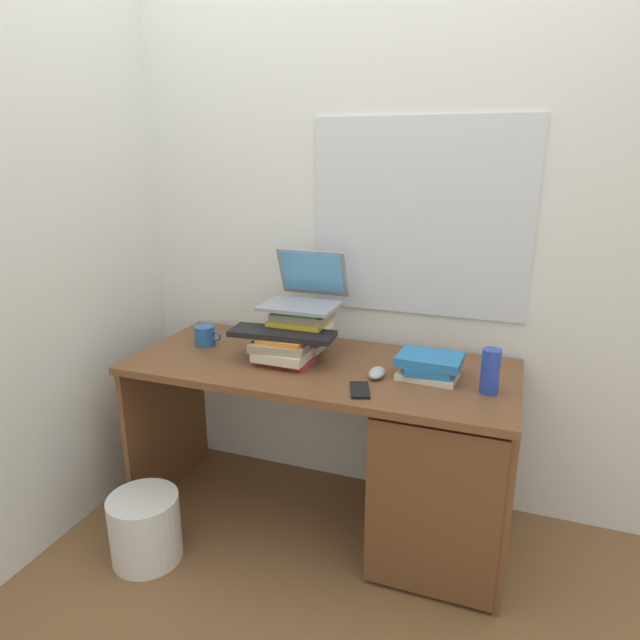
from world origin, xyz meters
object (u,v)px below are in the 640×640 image
Objects in this scene: book_stack_tall at (301,329)px; mug at (205,336)px; cell_phone at (360,390)px; desk at (412,457)px; keyboard at (282,334)px; book_stack_side at (429,365)px; wastebasket at (145,528)px; computer_mouse at (377,373)px; water_bottle at (490,371)px; book_stack_keyboard_riser at (283,349)px; laptop at (305,292)px.

book_stack_tall is 1.96× the size of mug.
mug is 0.81m from cell_phone.
desk is 0.70m from keyboard.
keyboard is 0.41m from mug.
book_stack_side is 0.89× the size of wastebasket.
computer_mouse reaches higher than cell_phone.
wastebasket is (-0.44, -0.54, -0.70)m from book_stack_tall.
water_bottle is (0.26, -0.03, 0.41)m from desk.
water_bottle is at bearing -17.87° from book_stack_side.
book_stack_keyboard_riser is 1.01× the size of book_stack_side.
book_stack_keyboard_riser is 0.58m from book_stack_side.
water_bottle reaches higher than keyboard.
mug is (-0.80, 0.10, 0.03)m from computer_mouse.
desk reaches higher than wastebasket.
keyboard is 0.80m from water_bottle.
water_bottle reaches higher than mug.
laptop is (-0.55, 0.13, 0.21)m from book_stack_side.
laptop is 0.48m from computer_mouse.
laptop is at bearing 151.19° from computer_mouse.
computer_mouse is at bearing -166.69° from desk.
book_stack_tall reaches higher than keyboard.
laptop reaches higher than book_stack_side.
book_stack_keyboard_riser is 1.52× the size of water_bottle.
water_bottle is (1.20, -0.09, 0.04)m from mug.
book_stack_side is (0.04, 0.04, 0.37)m from desk.
book_stack_side reaches higher than cell_phone.
laptop reaches higher than wastebasket.
book_stack_keyboard_riser is at bearing -10.58° from mug.
book_stack_tall is at bearing 168.24° from desk.
cell_phone is at bearing -99.61° from computer_mouse.
book_stack_tall is at bearing 173.05° from book_stack_side.
book_stack_side is at bearing -6.95° from book_stack_tall.
book_stack_keyboard_riser is at bearing 176.94° from computer_mouse.
desk is 0.48m from water_bottle.
water_bottle is (0.22, -0.07, 0.04)m from book_stack_side.
computer_mouse is (0.40, -0.03, -0.10)m from keyboard.
cell_phone is (0.37, -0.17, -0.12)m from keyboard.
desk is at bearing -2.70° from keyboard.
cell_phone reaches higher than desk.
book_stack_keyboard_riser is 2.35× the size of computer_mouse.
keyboard is at bearing -175.24° from book_stack_side.
computer_mouse is at bearing 61.46° from cell_phone.
cell_phone is at bearing -45.28° from laptop.
laptop is at bearing 76.41° from keyboard.
book_stack_tall reaches higher than cell_phone.
desk is 14.75× the size of computer_mouse.
mug is at bearing -166.39° from laptop.
book_stack_keyboard_riser is 0.41m from mug.
laptop is 1.13m from wastebasket.
book_stack_keyboard_riser is at bearing 136.86° from cell_phone.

